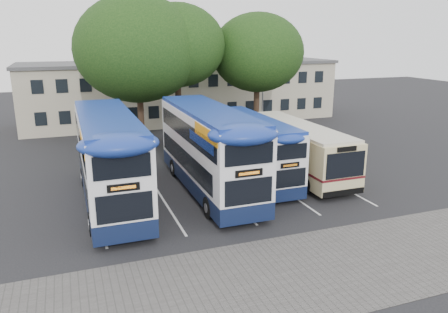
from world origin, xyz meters
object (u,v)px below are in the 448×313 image
bus_dd_left (109,155)px  bus_dd_right (253,146)px  lamp_post (263,76)px  bus_single (295,145)px  bus_dd_mid (208,146)px  tree_right (258,53)px  tree_mid (177,46)px  tree_left (137,49)px

bus_dd_left → bus_dd_right: bearing=6.2°
lamp_post → bus_dd_left: (-15.94, -15.00, -2.41)m
bus_dd_left → bus_single: size_ratio=1.07×
bus_dd_left → bus_single: 12.03m
lamp_post → bus_dd_mid: lamp_post is taller
tree_right → bus_dd_right: size_ratio=1.13×
bus_dd_left → bus_dd_mid: bus_dd_mid is taller
lamp_post → tree_right: bearing=-124.4°
bus_single → bus_dd_right: bearing=-172.5°
tree_mid → bus_dd_right: size_ratio=1.20×
tree_mid → bus_single: bearing=-64.9°
tree_left → bus_single: bearing=-51.9°
bus_dd_left → bus_dd_mid: size_ratio=1.00×
tree_mid → tree_right: 7.14m
bus_dd_mid → bus_dd_right: size_ratio=1.23×
bus_dd_left → tree_left: bearing=72.6°
lamp_post → bus_dd_right: lamp_post is taller
tree_left → lamp_post: bearing=14.5°
tree_left → tree_mid: 3.21m
tree_left → bus_dd_left: tree_left is taller
tree_right → tree_left: bearing=-178.1°
bus_dd_mid → bus_dd_right: (3.20, 0.94, -0.50)m
tree_mid → bus_dd_right: bearing=-80.6°
bus_dd_left → lamp_post: bearing=43.3°
tree_right → bus_single: 12.30m
tree_mid → bus_single: (5.02, -10.75, -6.15)m
tree_left → bus_single: tree_left is taller
lamp_post → bus_dd_mid: (-10.39, -14.98, -2.41)m
lamp_post → tree_right: (-1.93, -2.82, 2.26)m
tree_mid → tree_right: size_ratio=1.06×
tree_mid → lamp_post: bearing=17.7°
lamp_post → bus_dd_right: (-7.19, -14.04, -2.91)m
tree_left → tree_right: size_ratio=1.11×
tree_mid → tree_right: bearing=0.4°
bus_dd_mid → bus_single: (6.37, 1.36, -0.83)m
tree_mid → bus_dd_mid: tree_mid is taller
tree_right → bus_dd_left: tree_right is taller
bus_dd_right → bus_single: bearing=7.5°
bus_dd_left → bus_dd_right: size_ratio=1.23×
lamp_post → tree_mid: (-9.04, -2.88, 2.91)m
lamp_post → bus_single: size_ratio=0.83×
tree_mid → bus_single: size_ratio=1.04×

